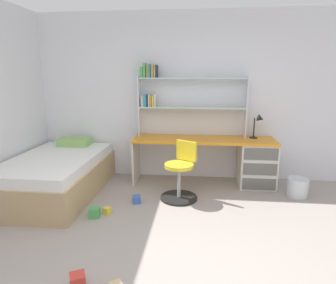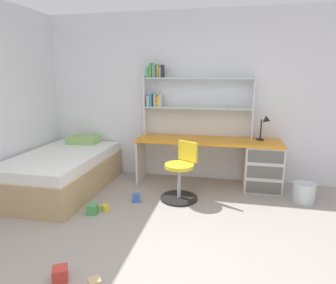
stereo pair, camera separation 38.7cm
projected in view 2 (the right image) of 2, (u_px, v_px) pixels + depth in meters
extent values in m
cube|color=#9E938C|center=(141.00, 283.00, 2.43)|extent=(5.74, 6.37, 0.02)
cube|color=silver|center=(189.00, 98.00, 4.72)|extent=(5.74, 0.06, 2.69)
cube|color=orange|center=(208.00, 141.00, 4.46)|extent=(2.20, 0.57, 0.04)
cube|color=beige|center=(262.00, 167.00, 4.38)|extent=(0.54, 0.54, 0.70)
cube|color=beige|center=(141.00, 159.00, 4.76)|extent=(0.03, 0.51, 0.70)
cube|color=#5E5B57|center=(263.00, 188.00, 4.17)|extent=(0.49, 0.01, 0.18)
cube|color=#5E5B57|center=(265.00, 173.00, 4.11)|extent=(0.49, 0.01, 0.18)
cube|color=#5E5B57|center=(266.00, 157.00, 4.06)|extent=(0.49, 0.01, 0.18)
cube|color=silver|center=(146.00, 106.00, 4.72)|extent=(0.02, 0.22, 0.95)
cube|color=silver|center=(253.00, 108.00, 4.38)|extent=(0.02, 0.22, 0.95)
cube|color=silver|center=(197.00, 108.00, 4.55)|extent=(1.67, 0.22, 0.02)
cube|color=silver|center=(198.00, 78.00, 4.45)|extent=(1.67, 0.22, 0.02)
cube|color=beige|center=(149.00, 101.00, 4.69)|extent=(0.04, 0.13, 0.17)
cube|color=#338CBF|center=(151.00, 100.00, 4.68)|extent=(0.04, 0.15, 0.19)
cube|color=#26262D|center=(154.00, 101.00, 4.68)|extent=(0.02, 0.16, 0.15)
cube|color=beige|center=(155.00, 100.00, 4.67)|extent=(0.02, 0.16, 0.19)
cube|color=gold|center=(157.00, 101.00, 4.66)|extent=(0.02, 0.14, 0.16)
cube|color=yellow|center=(159.00, 101.00, 4.66)|extent=(0.03, 0.14, 0.17)
cube|color=beige|center=(161.00, 100.00, 4.65)|extent=(0.03, 0.16, 0.21)
cube|color=#4CA559|center=(148.00, 72.00, 4.59)|extent=(0.04, 0.17, 0.16)
cube|color=#4CA559|center=(151.00, 70.00, 4.58)|extent=(0.04, 0.17, 0.22)
cube|color=gold|center=(154.00, 71.00, 4.57)|extent=(0.02, 0.14, 0.20)
cube|color=#338CBF|center=(156.00, 71.00, 4.56)|extent=(0.03, 0.19, 0.20)
cube|color=gold|center=(158.00, 71.00, 4.55)|extent=(0.03, 0.12, 0.19)
cube|color=beige|center=(161.00, 72.00, 4.55)|extent=(0.02, 0.13, 0.16)
cube|color=#26262D|center=(163.00, 71.00, 4.54)|extent=(0.02, 0.16, 0.19)
cylinder|color=black|center=(260.00, 139.00, 4.42)|extent=(0.12, 0.12, 0.02)
cylinder|color=black|center=(261.00, 129.00, 4.38)|extent=(0.02, 0.02, 0.30)
cone|color=black|center=(268.00, 120.00, 4.28)|extent=(0.12, 0.11, 0.13)
cylinder|color=black|center=(179.00, 198.00, 4.06)|extent=(0.52, 0.52, 0.03)
cylinder|color=#A5A8AD|center=(179.00, 184.00, 4.01)|extent=(0.05, 0.05, 0.46)
cylinder|color=yellow|center=(179.00, 166.00, 3.96)|extent=(0.40, 0.40, 0.05)
cube|color=yellow|center=(188.00, 151.00, 4.05)|extent=(0.29, 0.20, 0.28)
cube|color=tan|center=(63.00, 176.00, 4.36)|extent=(1.18, 1.91, 0.42)
cube|color=white|center=(61.00, 158.00, 4.30)|extent=(1.12, 1.85, 0.14)
cube|color=#8CBF66|center=(83.00, 140.00, 4.95)|extent=(0.50, 0.32, 0.12)
cylinder|color=silver|center=(304.00, 192.00, 3.95)|extent=(0.29, 0.29, 0.27)
cube|color=#3860B7|center=(136.00, 198.00, 3.98)|extent=(0.13, 0.13, 0.10)
cube|color=gold|center=(105.00, 208.00, 3.70)|extent=(0.11, 0.11, 0.08)
cube|color=tan|center=(95.00, 284.00, 2.33)|extent=(0.13, 0.13, 0.10)
cube|color=red|center=(60.00, 274.00, 2.43)|extent=(0.16, 0.16, 0.12)
cube|color=#479E51|center=(92.00, 209.00, 3.63)|extent=(0.14, 0.14, 0.12)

